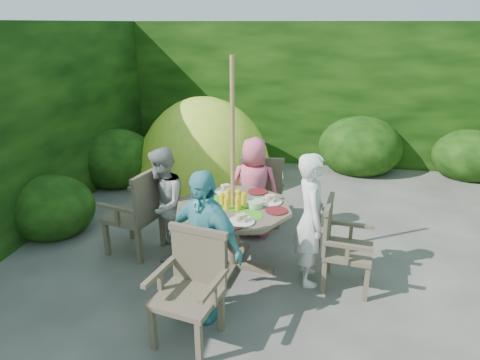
% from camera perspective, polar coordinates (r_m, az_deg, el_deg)
% --- Properties ---
extents(ground, '(60.00, 60.00, 0.00)m').
position_cam_1_polar(ground, '(4.83, 11.10, -10.97)').
color(ground, '#46433F').
rests_on(ground, ground).
extents(hedge_enclosure, '(9.00, 9.00, 2.50)m').
position_cam_1_polar(hedge_enclosure, '(5.62, 11.95, 7.23)').
color(hedge_enclosure, black).
rests_on(hedge_enclosure, ground).
extents(patio_table, '(1.37, 1.37, 0.86)m').
position_cam_1_polar(patio_table, '(4.43, -0.88, -4.79)').
color(patio_table, '#483D2F').
rests_on(patio_table, ground).
extents(parasol_pole, '(0.05, 0.05, 2.20)m').
position_cam_1_polar(parasol_pole, '(4.24, -0.98, 1.33)').
color(parasol_pole, olive).
rests_on(parasol_pole, ground).
extents(garden_chair_right, '(0.52, 0.57, 0.85)m').
position_cam_1_polar(garden_chair_right, '(4.31, 13.31, -8.28)').
color(garden_chair_right, '#483D2F').
rests_on(garden_chair_right, ground).
extents(garden_chair_left, '(0.63, 0.68, 0.96)m').
position_cam_1_polar(garden_chair_left, '(4.88, -13.31, -4.04)').
color(garden_chair_left, '#483D2F').
rests_on(garden_chair_left, ground).
extents(garden_chair_back, '(0.60, 0.54, 0.91)m').
position_cam_1_polar(garden_chair_back, '(5.44, 2.90, -1.23)').
color(garden_chair_back, '#483D2F').
rests_on(garden_chair_back, ground).
extents(garden_chair_front, '(0.62, 0.57, 0.89)m').
position_cam_1_polar(garden_chair_front, '(3.59, -6.51, -13.75)').
color(garden_chair_front, '#483D2F').
rests_on(garden_chair_front, ground).
extents(child_right, '(0.40, 0.54, 1.35)m').
position_cam_1_polar(child_right, '(4.23, 9.43, -5.22)').
color(child_right, white).
rests_on(child_right, ground).
extents(child_left, '(0.59, 0.70, 1.25)m').
position_cam_1_polar(child_left, '(4.71, -10.24, -3.23)').
color(child_left, gray).
rests_on(child_left, ground).
extents(child_back, '(0.61, 0.41, 1.23)m').
position_cam_1_polar(child_back, '(5.12, 1.87, -1.03)').
color(child_back, '#EA6081').
rests_on(child_back, ground).
extents(child_front, '(0.86, 0.65, 1.36)m').
position_cam_1_polar(child_front, '(3.72, -4.86, -8.64)').
color(child_front, '#4DACB5').
rests_on(child_front, ground).
extents(dome_tent, '(2.85, 2.85, 2.75)m').
position_cam_1_polar(dome_tent, '(7.21, -4.70, 0.13)').
color(dome_tent, '#97D028').
rests_on(dome_tent, ground).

